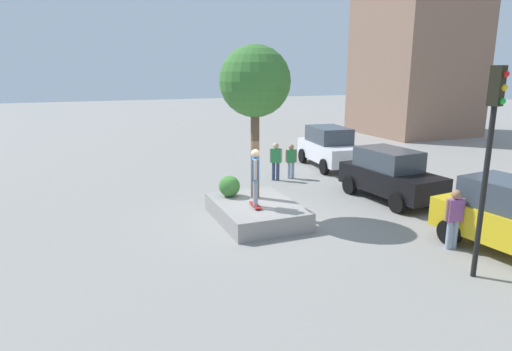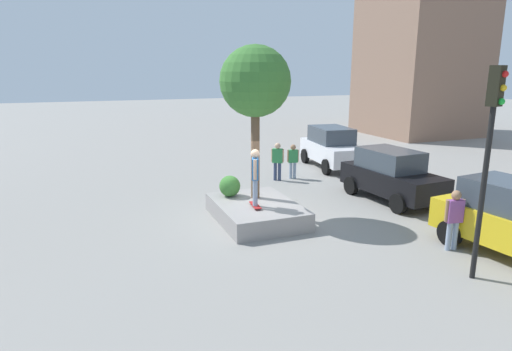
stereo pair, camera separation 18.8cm
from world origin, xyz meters
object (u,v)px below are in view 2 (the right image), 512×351
object	(u,v)px
planter_ledge	(256,211)
skateboarder	(255,173)
sedan_parked	(391,175)
skateboard	(255,205)
police_car	(332,147)
pedestrian_crossing	(277,159)
passerby_with_bag	(293,159)
plaza_tree	(255,83)
traffic_light_corner	(490,139)
bystander_watching	(454,216)

from	to	relation	value
planter_ledge	skateboarder	world-z (taller)	skateboarder
planter_ledge	sedan_parked	bearing A→B (deg)	93.26
skateboard	police_car	bearing A→B (deg)	134.58
sedan_parked	pedestrian_crossing	distance (m)	5.02
passerby_with_bag	planter_ledge	bearing A→B (deg)	-37.44
plaza_tree	traffic_light_corner	world-z (taller)	plaza_tree
traffic_light_corner	police_car	bearing A→B (deg)	165.14
police_car	sedan_parked	world-z (taller)	police_car
skateboarder	plaza_tree	bearing A→B (deg)	158.78
skateboarder	passerby_with_bag	world-z (taller)	skateboarder
police_car	sedan_parked	size ratio (longest dim) A/B	1.07
skateboard	skateboarder	xyz separation A→B (m)	(0.00, 0.00, 1.02)
bystander_watching	pedestrian_crossing	size ratio (longest dim) A/B	1.00
planter_ledge	plaza_tree	xyz separation A→B (m)	(-0.55, 0.19, 4.04)
skateboard	sedan_parked	bearing A→B (deg)	97.17
skateboard	traffic_light_corner	xyz separation A→B (m)	(5.19, 3.44, 2.63)
skateboard	skateboarder	distance (m)	1.02
plaza_tree	pedestrian_crossing	bearing A→B (deg)	147.26
police_car	sedan_parked	bearing A→B (deg)	-8.80
sedan_parked	passerby_with_bag	xyz separation A→B (m)	(-4.30, -1.93, -0.07)
plaza_tree	traffic_light_corner	size ratio (longest dim) A/B	1.02
planter_ledge	plaza_tree	world-z (taller)	plaza_tree
skateboarder	passerby_with_bag	distance (m)	6.28
pedestrian_crossing	passerby_with_bag	xyz separation A→B (m)	(-0.06, 0.77, -0.07)
planter_ledge	pedestrian_crossing	world-z (taller)	pedestrian_crossing
sedan_parked	pedestrian_crossing	size ratio (longest dim) A/B	2.50
skateboarder	police_car	world-z (taller)	skateboarder
planter_ledge	passerby_with_bag	bearing A→B (deg)	142.56
skateboard	police_car	world-z (taller)	police_car
pedestrian_crossing	bystander_watching	bearing A→B (deg)	8.40
sedan_parked	pedestrian_crossing	world-z (taller)	sedan_parked
police_car	traffic_light_corner	bearing A→B (deg)	-14.86
pedestrian_crossing	passerby_with_bag	bearing A→B (deg)	94.75
sedan_parked	police_car	bearing A→B (deg)	171.20
police_car	traffic_light_corner	size ratio (longest dim) A/B	0.92
skateboarder	sedan_parked	distance (m)	5.73
planter_ledge	traffic_light_corner	world-z (taller)	traffic_light_corner
skateboard	bystander_watching	xyz separation A→B (m)	(3.73, 4.21, 0.32)
skateboard	passerby_with_bag	distance (m)	6.24
planter_ledge	sedan_parked	distance (m)	5.51
skateboard	bystander_watching	bearing A→B (deg)	48.50
planter_ledge	passerby_with_bag	xyz separation A→B (m)	(-4.61, 3.53, 0.60)
planter_ledge	pedestrian_crossing	xyz separation A→B (m)	(-4.54, 2.75, 0.67)
planter_ledge	police_car	distance (m)	8.78
skateboarder	passerby_with_bag	xyz separation A→B (m)	(-5.01, 3.71, -0.77)
planter_ledge	bystander_watching	bearing A→B (deg)	44.34
skateboarder	bystander_watching	bearing A→B (deg)	48.50
plaza_tree	bystander_watching	xyz separation A→B (m)	(4.68, 3.84, -3.37)
skateboard	pedestrian_crossing	distance (m)	5.76
police_car	pedestrian_crossing	xyz separation A→B (m)	(1.49, -3.59, -0.05)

